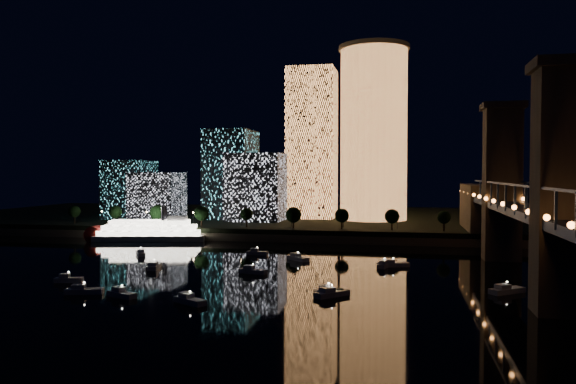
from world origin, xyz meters
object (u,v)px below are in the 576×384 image
tower_rectangular (312,144)px  truss_bridge (535,222)px  tower_cylindrical (374,133)px  riverboat (145,231)px

tower_rectangular → truss_bridge: size_ratio=0.28×
tower_cylindrical → truss_bridge: size_ratio=0.32×
tower_cylindrical → truss_bridge: (44.88, -133.27, -30.82)m
tower_rectangular → truss_bridge: bearing=-61.4°
truss_bridge → tower_cylindrical: bearing=108.6°
tower_rectangular → truss_bridge: (76.13, -139.90, -26.36)m
truss_bridge → riverboat: 152.44m
tower_cylindrical → truss_bridge: 143.96m
tower_rectangular → tower_cylindrical: bearing=-12.0°
truss_bridge → riverboat: truss_bridge is taller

